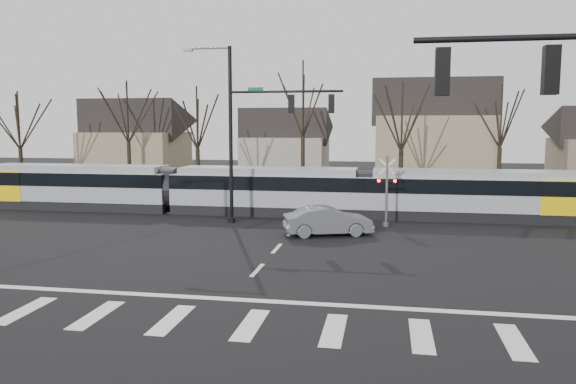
# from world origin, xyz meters

# --- Properties ---
(ground) EXTENTS (140.00, 140.00, 0.00)m
(ground) POSITION_xyz_m (0.00, 0.00, 0.00)
(ground) COLOR black
(grass_verge) EXTENTS (140.00, 28.00, 0.01)m
(grass_verge) POSITION_xyz_m (0.00, 32.00, 0.01)
(grass_verge) COLOR #38331E
(grass_verge) RESTS_ON ground
(crosswalk) EXTENTS (27.00, 2.60, 0.01)m
(crosswalk) POSITION_xyz_m (0.00, -4.00, 0.01)
(crosswalk) COLOR silver
(crosswalk) RESTS_ON ground
(stop_line) EXTENTS (28.00, 0.35, 0.01)m
(stop_line) POSITION_xyz_m (0.00, -1.80, 0.01)
(stop_line) COLOR silver
(stop_line) RESTS_ON ground
(lane_dashes) EXTENTS (0.18, 30.00, 0.01)m
(lane_dashes) POSITION_xyz_m (0.00, 16.00, 0.01)
(lane_dashes) COLOR silver
(lane_dashes) RESTS_ON ground
(rail_pair) EXTENTS (90.00, 1.52, 0.06)m
(rail_pair) POSITION_xyz_m (0.00, 15.80, 0.03)
(rail_pair) COLOR #59595E
(rail_pair) RESTS_ON ground
(tram) EXTENTS (39.56, 2.94, 3.00)m
(tram) POSITION_xyz_m (-2.72, 16.00, 1.63)
(tram) COLOR gray
(tram) RESTS_ON ground
(sedan) EXTENTS (4.39, 5.56, 1.51)m
(sedan) POSITION_xyz_m (2.02, 9.58, 0.76)
(sedan) COLOR slate
(sedan) RESTS_ON ground
(signal_pole_far) EXTENTS (9.28, 0.44, 10.20)m
(signal_pole_far) POSITION_xyz_m (-2.41, 12.50, 5.70)
(signal_pole_far) COLOR black
(signal_pole_far) RESTS_ON ground
(rail_crossing_signal) EXTENTS (1.08, 0.36, 4.00)m
(rail_crossing_signal) POSITION_xyz_m (5.00, 12.79, 1.89)
(rail_crossing_signal) COLOR #59595B
(rail_crossing_signal) RESTS_ON ground
(tree_row) EXTENTS (59.20, 7.20, 10.00)m
(tree_row) POSITION_xyz_m (2.00, 26.00, 5.00)
(tree_row) COLOR black
(tree_row) RESTS_ON ground
(house_a) EXTENTS (9.72, 8.64, 8.60)m
(house_a) POSITION_xyz_m (-20.00, 34.00, 4.46)
(house_a) COLOR gray
(house_a) RESTS_ON ground
(house_b) EXTENTS (8.64, 7.56, 7.65)m
(house_b) POSITION_xyz_m (-5.00, 36.00, 3.97)
(house_b) COLOR gray
(house_b) RESTS_ON ground
(house_c) EXTENTS (10.80, 8.64, 10.10)m
(house_c) POSITION_xyz_m (9.00, 33.00, 5.23)
(house_c) COLOR gray
(house_c) RESTS_ON ground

